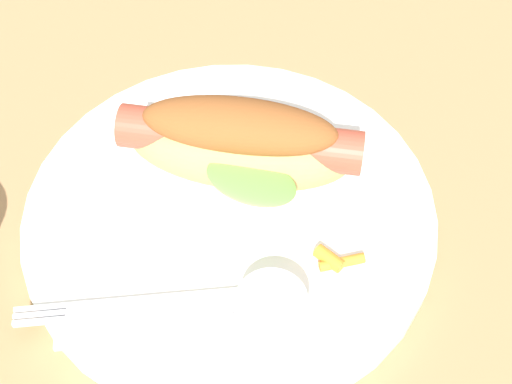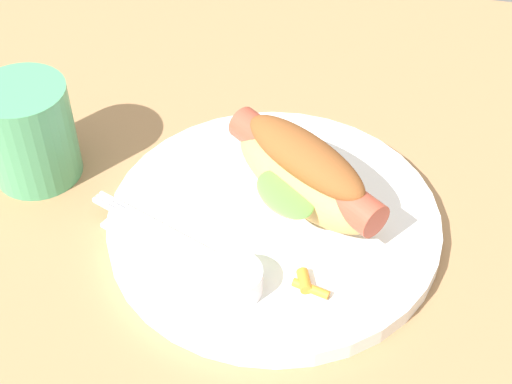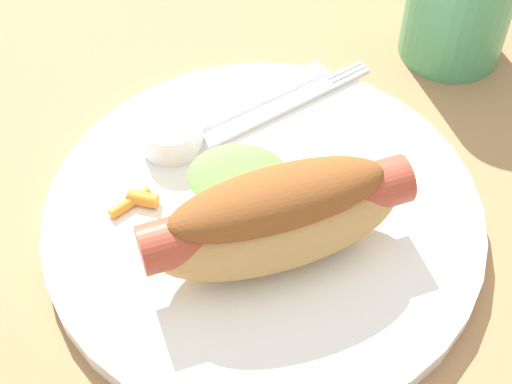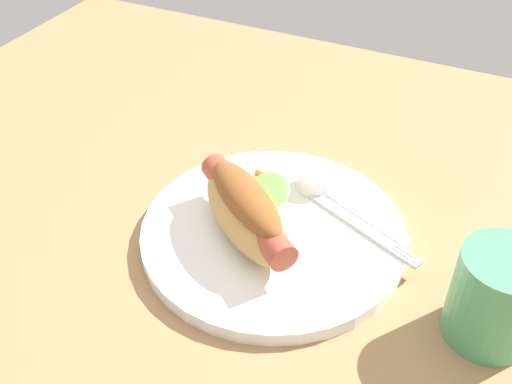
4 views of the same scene
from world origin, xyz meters
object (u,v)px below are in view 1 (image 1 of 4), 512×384
at_px(fork, 153,305).
at_px(knife, 174,330).
at_px(hot_dog, 240,143).
at_px(plate, 234,213).
at_px(carrot_garnish, 335,260).
at_px(sauce_ramekin, 271,308).

xyz_separation_m(fork, knife, (0.00, -0.02, -0.00)).
bearing_deg(hot_dog, knife, 81.07).
height_order(plate, carrot_garnish, carrot_garnish).
bearing_deg(fork, sauce_ramekin, 169.17).
xyz_separation_m(plate, fork, (-0.08, -0.04, 0.01)).
relative_size(plate, carrot_garnish, 9.23).
height_order(sauce_ramekin, knife, sauce_ramekin).
bearing_deg(sauce_ramekin, hot_dog, 71.20).
height_order(plate, knife, knife).
relative_size(hot_dog, carrot_garnish, 5.08).
bearing_deg(carrot_garnish, sauce_ramekin, -166.93).
relative_size(sauce_ramekin, carrot_garnish, 1.42).
relative_size(hot_dog, knife, 1.08).
bearing_deg(sauce_ramekin, carrot_garnish, 13.07).
bearing_deg(fork, knife, 125.04).
bearing_deg(carrot_garnish, hot_dog, 101.13).
height_order(hot_dog, knife, hot_dog).
relative_size(plate, sauce_ramekin, 6.52).
xyz_separation_m(knife, carrot_garnish, (0.11, -0.01, 0.00)).
relative_size(hot_dog, fork, 1.00).
height_order(plate, hot_dog, hot_dog).
distance_m(fork, carrot_garnish, 0.12).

